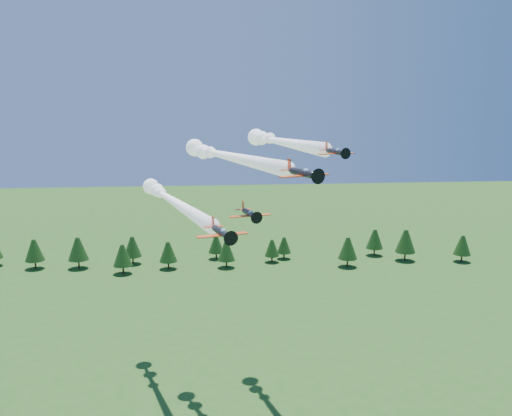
{
  "coord_description": "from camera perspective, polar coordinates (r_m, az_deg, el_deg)",
  "views": [
    {
      "loc": [
        -11.43,
        -90.19,
        60.14
      ],
      "look_at": [
        -2.89,
        0.0,
        42.41
      ],
      "focal_mm": 40.0,
      "sensor_mm": 36.0,
      "label": 1
    }
  ],
  "objects": [
    {
      "name": "plane_slot",
      "position": [
        98.48,
        -0.66,
        -0.55
      ],
      "size": [
        7.44,
        8.21,
        2.6
      ],
      "rotation": [
        0.0,
        0.0,
        0.24
      ],
      "color": "black",
      "rests_on": "ground"
    },
    {
      "name": "plane_left",
      "position": [
        117.28,
        -8.43,
        0.79
      ],
      "size": [
        20.88,
        53.44,
        3.7
      ],
      "rotation": [
        0.0,
        0.0,
        0.3
      ],
      "color": "black",
      "rests_on": "ground"
    },
    {
      "name": "plane_right",
      "position": [
        116.28,
        2.37,
        6.67
      ],
      "size": [
        14.82,
        40.21,
        3.7
      ],
      "rotation": [
        0.0,
        0.0,
        0.27
      ],
      "color": "black",
      "rests_on": "ground"
    },
    {
      "name": "treeline",
      "position": [
        207.23,
        -3.42,
        -3.92
      ],
      "size": [
        177.39,
        21.42,
        11.74
      ],
      "color": "#382314",
      "rests_on": "ground"
    },
    {
      "name": "plane_lead",
      "position": [
        107.08,
        -3.01,
        5.25
      ],
      "size": [
        21.86,
        46.75,
        3.7
      ],
      "rotation": [
        0.0,
        0.0,
        0.37
      ],
      "color": "black",
      "rests_on": "ground"
    }
  ]
}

